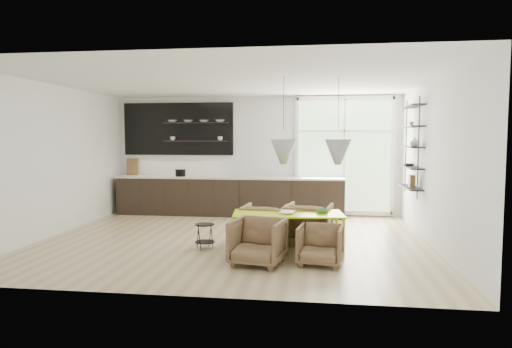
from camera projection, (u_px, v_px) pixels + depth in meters
name	position (u px, v px, depth m)	size (l,w,h in m)	color
room	(271.00, 159.00, 9.28)	(7.02, 6.01, 2.91)	#CAB185
kitchen_run	(226.00, 191.00, 11.09)	(5.54, 0.69, 2.75)	black
right_shelving	(412.00, 150.00, 8.97)	(0.26, 1.22, 1.90)	black
dining_table	(288.00, 216.00, 7.48)	(1.86, 0.99, 0.65)	#B5DE00
armchair_back_left	(265.00, 224.00, 8.10)	(0.75, 0.77, 0.70)	brown
armchair_back_right	(309.00, 224.00, 8.08)	(0.78, 0.80, 0.73)	brown
armchair_front_left	(258.00, 242.00, 6.76)	(0.74, 0.76, 0.69)	brown
armchair_front_right	(320.00, 245.00, 6.76)	(0.64, 0.66, 0.60)	brown
wire_stool	(205.00, 233.00, 7.73)	(0.34, 0.34, 0.43)	black
table_book	(280.00, 212.00, 7.50)	(0.23, 0.31, 0.03)	white
table_bowl	(322.00, 211.00, 7.48)	(0.20, 0.20, 0.06)	#497A4C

